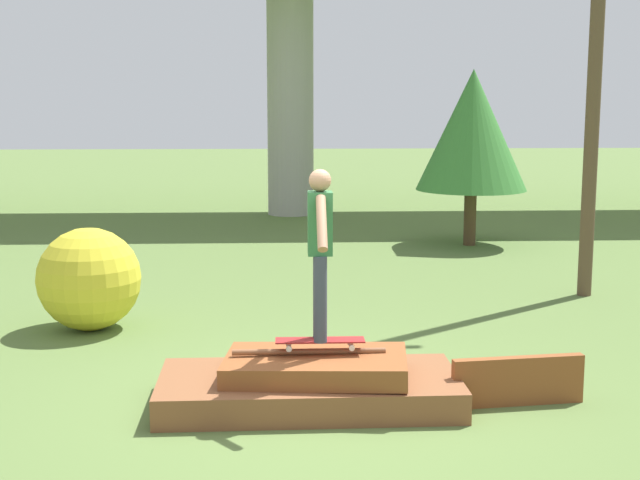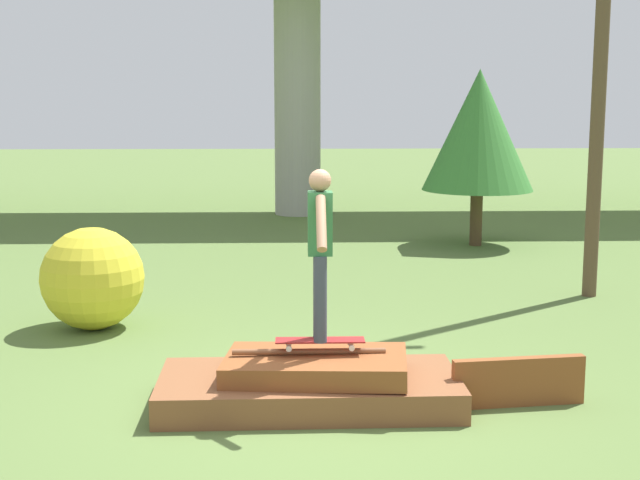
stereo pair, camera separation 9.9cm
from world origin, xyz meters
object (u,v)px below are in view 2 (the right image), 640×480
object	(u,v)px
skateboard	(320,341)
bush_yellow_flowering	(93,278)
skater	(320,243)
tree_behind_left	(479,130)

from	to	relation	value
skateboard	bush_yellow_flowering	size ratio (longest dim) A/B	0.65
skateboard	skater	distance (m)	0.91
skater	bush_yellow_flowering	distance (m)	4.01
skateboard	skater	bearing A→B (deg)	-3.58
skateboard	skater	size ratio (longest dim) A/B	0.52
skateboard	tree_behind_left	distance (m)	9.53
skateboard	bush_yellow_flowering	world-z (taller)	bush_yellow_flowering
skater	bush_yellow_flowering	bearing A→B (deg)	133.68
tree_behind_left	bush_yellow_flowering	distance (m)	8.60
skater	tree_behind_left	bearing A→B (deg)	69.61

